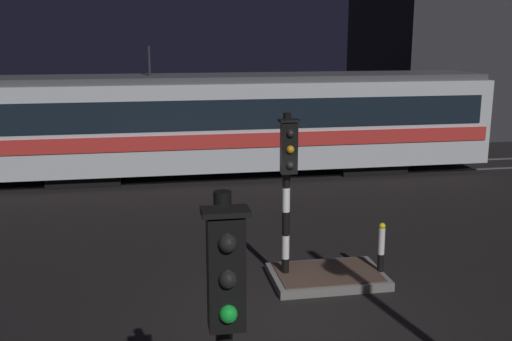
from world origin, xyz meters
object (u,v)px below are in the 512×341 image
Objects in this scene: bollard_island_edge at (381,251)px; traffic_light_kerb_mid_left at (225,333)px; traffic_light_median_centre at (288,174)px; tram at (231,122)px.

traffic_light_kerb_mid_left is at bearing -122.59° from bollard_island_edge.
traffic_light_median_centre is at bearing 72.24° from traffic_light_kerb_mid_left.
traffic_light_median_centre is (1.87, 5.84, -0.12)m from traffic_light_kerb_mid_left.
tram reaches higher than traffic_light_kerb_mid_left.
tram is at bearing 99.83° from bollard_island_edge.
traffic_light_median_centre is 8.90m from tram.
traffic_light_median_centre is 2.34m from bollard_island_edge.
traffic_light_kerb_mid_left is 14.88m from tram.
bollard_island_edge is (1.78, -0.14, -1.52)m from traffic_light_median_centre.
traffic_light_kerb_mid_left is 1.06× the size of traffic_light_median_centre.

